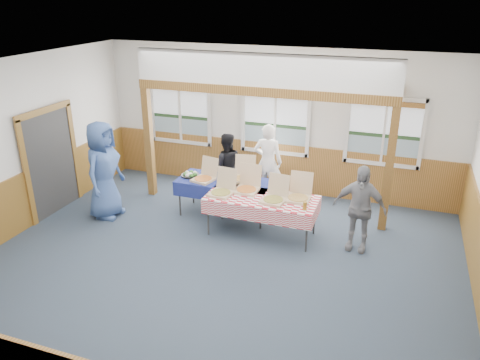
# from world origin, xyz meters

# --- Properties ---
(floor) EXTENTS (8.00, 8.00, 0.00)m
(floor) POSITION_xyz_m (0.00, 0.00, 0.00)
(floor) COLOR #2B3446
(floor) RESTS_ON ground
(ceiling) EXTENTS (8.00, 8.00, 0.00)m
(ceiling) POSITION_xyz_m (0.00, 0.00, 3.20)
(ceiling) COLOR white
(ceiling) RESTS_ON wall_back
(wall_back) EXTENTS (8.00, 0.00, 8.00)m
(wall_back) POSITION_xyz_m (0.00, 3.50, 1.60)
(wall_back) COLOR silver
(wall_back) RESTS_ON floor
(wall_front) EXTENTS (8.00, 0.00, 8.00)m
(wall_front) POSITION_xyz_m (0.00, -3.50, 1.60)
(wall_front) COLOR silver
(wall_front) RESTS_ON floor
(wall_left) EXTENTS (0.00, 8.00, 8.00)m
(wall_left) POSITION_xyz_m (-4.00, 0.00, 1.60)
(wall_left) COLOR silver
(wall_left) RESTS_ON floor
(wainscot_back) EXTENTS (7.98, 0.05, 1.10)m
(wainscot_back) POSITION_xyz_m (0.00, 3.48, 0.55)
(wainscot_back) COLOR brown
(wainscot_back) RESTS_ON floor
(wainscot_left) EXTENTS (0.05, 6.98, 1.10)m
(wainscot_left) POSITION_xyz_m (-3.98, 0.00, 0.55)
(wainscot_left) COLOR brown
(wainscot_left) RESTS_ON floor
(cased_opening) EXTENTS (0.06, 1.30, 2.10)m
(cased_opening) POSITION_xyz_m (-3.96, 0.90, 1.05)
(cased_opening) COLOR #303030
(cased_opening) RESTS_ON wall_left
(window_left) EXTENTS (1.56, 0.10, 1.46)m
(window_left) POSITION_xyz_m (-2.30, 3.46, 1.68)
(window_left) COLOR silver
(window_left) RESTS_ON wall_back
(window_mid) EXTENTS (1.56, 0.10, 1.46)m
(window_mid) POSITION_xyz_m (0.00, 3.46, 1.68)
(window_mid) COLOR silver
(window_mid) RESTS_ON wall_back
(window_right) EXTENTS (1.56, 0.10, 1.46)m
(window_right) POSITION_xyz_m (2.30, 3.46, 1.68)
(window_right) COLOR silver
(window_right) RESTS_ON wall_back
(post_left) EXTENTS (0.15, 0.15, 2.40)m
(post_left) POSITION_xyz_m (-2.50, 2.30, 1.20)
(post_left) COLOR brown
(post_left) RESTS_ON floor
(post_right) EXTENTS (0.15, 0.15, 2.40)m
(post_right) POSITION_xyz_m (2.50, 2.30, 1.20)
(post_right) COLOR brown
(post_right) RESTS_ON floor
(cross_beam) EXTENTS (5.15, 0.18, 0.18)m
(cross_beam) POSITION_xyz_m (0.00, 2.30, 2.49)
(cross_beam) COLOR brown
(cross_beam) RESTS_ON post_left
(table_left) EXTENTS (2.01, 1.19, 0.76)m
(table_left) POSITION_xyz_m (-0.56, 1.83, 0.70)
(table_left) COLOR #303030
(table_left) RESTS_ON floor
(table_right) EXTENTS (2.13, 1.16, 0.76)m
(table_right) POSITION_xyz_m (0.37, 1.30, 0.71)
(table_right) COLOR #303030
(table_right) RESTS_ON floor
(pizza_box_a) EXTENTS (0.48, 0.54, 0.42)m
(pizza_box_a) POSITION_xyz_m (-0.96, 1.72, 0.82)
(pizza_box_a) COLOR tan
(pizza_box_a) RESTS_ON table_left
(pizza_box_b) EXTENTS (0.49, 0.57, 0.45)m
(pizza_box_b) POSITION_xyz_m (-0.22, 2.00, 0.83)
(pizza_box_b) COLOR tan
(pizza_box_b) RESTS_ON table_left
(pizza_box_c) EXTENTS (0.46, 0.54, 0.44)m
(pizza_box_c) POSITION_xyz_m (-0.37, 1.21, 0.82)
(pizza_box_c) COLOR tan
(pizza_box_c) RESTS_ON table_right
(pizza_box_d) EXTENTS (0.42, 0.51, 0.46)m
(pizza_box_d) POSITION_xyz_m (0.02, 1.50, 0.83)
(pizza_box_d) COLOR tan
(pizza_box_d) RESTS_ON table_right
(pizza_box_e) EXTENTS (0.47, 0.54, 0.44)m
(pizza_box_e) POSITION_xyz_m (0.63, 1.23, 0.82)
(pizza_box_e) COLOR tan
(pizza_box_e) RESTS_ON table_right
(pizza_box_f) EXTENTS (0.42, 0.51, 0.45)m
(pizza_box_f) POSITION_xyz_m (1.02, 1.45, 0.83)
(pizza_box_f) COLOR tan
(pizza_box_f) RESTS_ON table_right
(veggie_tray) EXTENTS (0.38, 0.38, 0.09)m
(veggie_tray) POSITION_xyz_m (-1.31, 1.83, 0.79)
(veggie_tray) COLOR black
(veggie_tray) RESTS_ON table_left
(drink_glass) EXTENTS (0.07, 0.07, 0.15)m
(drink_glass) POSITION_xyz_m (1.22, 1.05, 0.83)
(drink_glass) COLOR #886016
(drink_glass) RESTS_ON table_right
(woman_white) EXTENTS (0.64, 0.45, 1.69)m
(woman_white) POSITION_xyz_m (-0.00, 2.94, 0.84)
(woman_white) COLOR white
(woman_white) RESTS_ON floor
(woman_black) EXTENTS (0.87, 0.78, 1.47)m
(woman_black) POSITION_xyz_m (-0.86, 2.68, 0.73)
(woman_black) COLOR black
(woman_black) RESTS_ON floor
(man_blue) EXTENTS (0.65, 0.98, 1.97)m
(man_blue) POSITION_xyz_m (-2.81, 1.02, 0.99)
(man_blue) COLOR #3A5793
(man_blue) RESTS_ON floor
(person_grey) EXTENTS (0.95, 0.46, 1.57)m
(person_grey) POSITION_xyz_m (2.11, 1.38, 0.78)
(person_grey) COLOR gray
(person_grey) RESTS_ON floor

